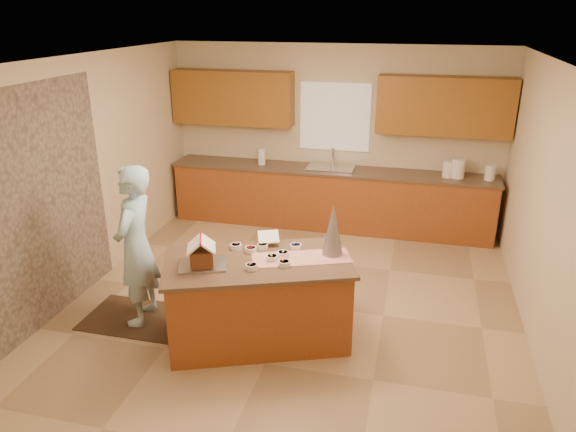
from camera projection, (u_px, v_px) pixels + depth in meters
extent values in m
plane|color=tan|center=(292.00, 304.00, 6.17)|extent=(5.50, 5.50, 0.00)
plane|color=silver|center=(293.00, 60.00, 5.19)|extent=(5.50, 5.50, 0.00)
plane|color=beige|center=(335.00, 136.00, 8.17)|extent=(5.50, 5.50, 0.00)
plane|color=beige|center=(185.00, 337.00, 3.19)|extent=(5.50, 5.50, 0.00)
plane|color=beige|center=(83.00, 176.00, 6.24)|extent=(5.50, 5.50, 0.00)
plane|color=beige|center=(548.00, 213.00, 5.12)|extent=(5.50, 5.50, 0.00)
plane|color=gray|center=(41.00, 207.00, 5.55)|extent=(0.00, 2.50, 2.50)
cube|color=white|center=(335.00, 117.00, 8.03)|extent=(1.05, 0.03, 1.00)
cube|color=#93481E|center=(330.00, 199.00, 8.23)|extent=(4.80, 0.60, 0.88)
cube|color=brown|center=(331.00, 170.00, 8.06)|extent=(4.85, 0.63, 0.04)
cube|color=#966020|center=(233.00, 98.00, 8.16)|extent=(1.85, 0.35, 0.80)
cube|color=#966020|center=(444.00, 106.00, 7.46)|extent=(1.85, 0.35, 0.80)
cube|color=silver|center=(330.00, 171.00, 8.06)|extent=(0.70, 0.45, 0.12)
cylinder|color=silver|center=(333.00, 157.00, 8.17)|extent=(0.03, 0.03, 0.28)
cube|color=#93481E|center=(258.00, 302.00, 5.38)|extent=(1.92, 1.44, 0.84)
cube|color=brown|center=(258.00, 262.00, 5.22)|extent=(2.02, 1.53, 0.04)
cube|color=#A7130B|center=(301.00, 258.00, 5.27)|extent=(1.02, 0.67, 0.01)
cube|color=silver|center=(202.00, 265.00, 5.10)|extent=(0.53, 0.47, 0.02)
cube|color=white|center=(268.00, 237.00, 5.54)|extent=(0.26, 0.23, 0.09)
cone|color=#B0AEBA|center=(333.00, 230.00, 5.26)|extent=(0.27, 0.27, 0.53)
cube|color=black|center=(140.00, 318.00, 5.88)|extent=(1.17, 0.76, 0.01)
imported|color=#AFDFF9|center=(136.00, 246.00, 5.56)|extent=(0.46, 0.66, 1.72)
cylinder|color=white|center=(449.00, 169.00, 7.63)|extent=(0.17, 0.17, 0.23)
cylinder|color=white|center=(458.00, 168.00, 7.60)|extent=(0.19, 0.19, 0.27)
cylinder|color=white|center=(490.00, 173.00, 7.51)|extent=(0.15, 0.15, 0.21)
cylinder|color=white|center=(262.00, 156.00, 8.25)|extent=(0.12, 0.12, 0.25)
cube|color=brown|center=(202.00, 256.00, 5.07)|extent=(0.28, 0.29, 0.15)
cube|color=white|center=(194.00, 244.00, 5.02)|extent=(0.23, 0.30, 0.12)
cube|color=white|center=(208.00, 244.00, 5.03)|extent=(0.23, 0.30, 0.12)
cylinder|color=red|center=(201.00, 239.00, 5.00)|extent=(0.12, 0.26, 0.02)
cylinder|color=yellow|center=(272.00, 258.00, 5.21)|extent=(0.12, 0.12, 0.05)
cylinder|color=#314CBA|center=(296.00, 247.00, 5.46)|extent=(0.12, 0.12, 0.05)
cylinder|color=red|center=(251.00, 250.00, 5.39)|extent=(0.12, 0.12, 0.05)
cylinder|color=pink|center=(252.00, 267.00, 5.03)|extent=(0.12, 0.12, 0.05)
cylinder|color=white|center=(283.00, 254.00, 5.29)|extent=(0.12, 0.12, 0.05)
cylinder|color=#57A726|center=(262.00, 246.00, 5.47)|extent=(0.12, 0.12, 0.05)
cylinder|color=#9C3468|center=(236.00, 246.00, 5.46)|extent=(0.12, 0.12, 0.05)
cylinder|color=#E15727|center=(284.00, 264.00, 5.10)|extent=(0.12, 0.12, 0.05)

